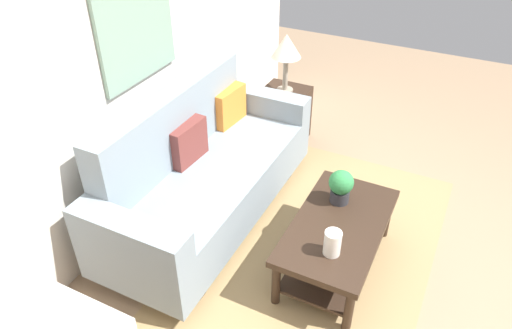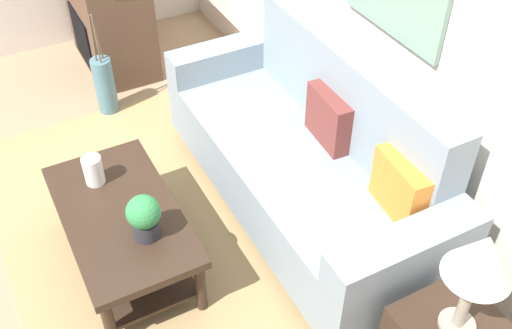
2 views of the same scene
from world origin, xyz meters
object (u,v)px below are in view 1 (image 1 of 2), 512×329
(table_lamp, at_px, (286,48))
(framed_painting, at_px, (137,28))
(throw_pillow_maroon, at_px, (188,142))
(tabletop_vase, at_px, (332,243))
(throw_pillow_orange, at_px, (229,106))
(potted_plant_tabletop, at_px, (341,186))
(couch, at_px, (204,173))
(coffee_table, at_px, (337,235))
(side_table, at_px, (284,116))

(table_lamp, xyz_separation_m, framed_painting, (-1.37, 0.57, 0.53))
(throw_pillow_maroon, relative_size, tabletop_vase, 2.04)
(throw_pillow_orange, bearing_deg, potted_plant_tabletop, -113.42)
(couch, relative_size, framed_painting, 2.73)
(tabletop_vase, relative_size, table_lamp, 0.31)
(table_lamp, bearing_deg, potted_plant_tabletop, -141.60)
(throw_pillow_orange, bearing_deg, coffee_table, -120.46)
(throw_pillow_maroon, bearing_deg, tabletop_vase, -106.21)
(tabletop_vase, relative_size, side_table, 0.31)
(side_table, bearing_deg, throw_pillow_maroon, 170.65)
(table_lamp, height_order, framed_painting, framed_painting)
(throw_pillow_orange, distance_m, framed_painting, 1.12)
(throw_pillow_orange, bearing_deg, framed_painting, 152.62)
(couch, relative_size, tabletop_vase, 12.11)
(throw_pillow_orange, height_order, framed_painting, framed_painting)
(throw_pillow_orange, bearing_deg, side_table, -17.62)
(throw_pillow_maroon, xyz_separation_m, potted_plant_tabletop, (0.14, -1.20, -0.11))
(potted_plant_tabletop, bearing_deg, throw_pillow_orange, 66.58)
(throw_pillow_orange, height_order, tabletop_vase, throw_pillow_orange)
(throw_pillow_orange, distance_m, side_table, 0.84)
(tabletop_vase, bearing_deg, couch, 72.18)
(throw_pillow_maroon, xyz_separation_m, side_table, (1.37, -0.22, -0.40))
(side_table, bearing_deg, table_lamp, 90.00)
(potted_plant_tabletop, relative_size, side_table, 0.47)
(couch, height_order, table_lamp, table_lamp)
(coffee_table, bearing_deg, potted_plant_tabletop, 18.39)
(tabletop_vase, height_order, table_lamp, table_lamp)
(tabletop_vase, height_order, potted_plant_tabletop, potted_plant_tabletop)
(coffee_table, distance_m, side_table, 1.80)
(table_lamp, bearing_deg, couch, 175.88)
(table_lamp, bearing_deg, tabletop_vase, -148.00)
(tabletop_vase, distance_m, framed_painting, 1.98)
(table_lamp, bearing_deg, throw_pillow_orange, 162.38)
(throw_pillow_orange, xyz_separation_m, side_table, (0.71, -0.22, -0.40))
(throw_pillow_orange, relative_size, side_table, 0.64)
(couch, distance_m, framed_painting, 1.19)
(coffee_table, height_order, side_table, side_table)
(tabletop_vase, relative_size, framed_painting, 0.23)
(coffee_table, distance_m, table_lamp, 1.92)
(couch, bearing_deg, side_table, -4.12)
(couch, height_order, throw_pillow_maroon, couch)
(side_table, distance_m, framed_painting, 1.93)
(coffee_table, height_order, potted_plant_tabletop, potted_plant_tabletop)
(tabletop_vase, bearing_deg, throw_pillow_orange, 51.68)
(throw_pillow_maroon, height_order, potted_plant_tabletop, throw_pillow_maroon)
(coffee_table, distance_m, potted_plant_tabletop, 0.35)
(throw_pillow_maroon, distance_m, throw_pillow_orange, 0.66)
(couch, height_order, throw_pillow_orange, couch)
(coffee_table, bearing_deg, couch, 85.48)
(side_table, bearing_deg, potted_plant_tabletop, -141.60)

